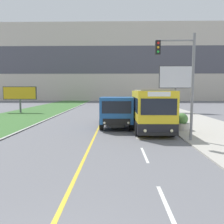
# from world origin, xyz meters

# --- Properties ---
(lane_marking_centre) EXTENTS (2.88, 140.00, 0.01)m
(lane_marking_centre) POSITION_xyz_m (0.41, 2.89, 0.00)
(lane_marking_centre) COLOR gold
(lane_marking_centre) RESTS_ON ground_plane
(apartment_block_background) EXTENTS (80.00, 8.04, 21.24)m
(apartment_block_background) POSITION_xyz_m (0.00, 62.10, 10.62)
(apartment_block_background) COLOR beige
(apartment_block_background) RESTS_ON ground_plane
(city_bus) EXTENTS (2.61, 5.39, 3.04)m
(city_bus) POSITION_xyz_m (3.96, 13.44, 1.54)
(city_bus) COLOR yellow
(city_bus) RESTS_ON ground_plane
(dump_truck) EXTENTS (2.54, 6.43, 2.48)m
(dump_truck) POSITION_xyz_m (1.43, 15.14, 1.25)
(dump_truck) COLOR black
(dump_truck) RESTS_ON ground_plane
(traffic_light_mast) EXTENTS (2.28, 0.32, 6.23)m
(traffic_light_mast) POSITION_xyz_m (5.22, 10.60, 3.95)
(traffic_light_mast) COLOR slate
(traffic_light_mast) RESTS_ON ground_plane
(billboard_large) EXTENTS (4.43, 0.24, 6.20)m
(billboard_large) POSITION_xyz_m (9.31, 27.24, 4.53)
(billboard_large) COLOR #59595B
(billboard_large) RESTS_ON ground_plane
(billboard_small) EXTENTS (4.41, 0.24, 3.47)m
(billboard_small) POSITION_xyz_m (-11.31, 26.33, 2.51)
(billboard_small) COLOR #59595B
(billboard_small) RESTS_ON ground_plane
(planter_round_near) EXTENTS (1.10, 1.10, 1.24)m
(planter_round_near) POSITION_xyz_m (6.29, 13.92, 0.62)
(planter_round_near) COLOR #B7B2A8
(planter_round_near) RESTS_ON sidewalk_right
(planter_round_second) EXTENTS (1.07, 1.07, 1.21)m
(planter_round_second) POSITION_xyz_m (6.14, 18.39, 0.61)
(planter_round_second) COLOR #B7B2A8
(planter_round_second) RESTS_ON sidewalk_right
(planter_round_third) EXTENTS (1.00, 1.00, 1.21)m
(planter_round_third) POSITION_xyz_m (6.14, 22.86, 0.61)
(planter_round_third) COLOR #B7B2A8
(planter_round_third) RESTS_ON sidewalk_right
(planter_round_far) EXTENTS (0.99, 0.99, 1.18)m
(planter_round_far) POSITION_xyz_m (6.22, 27.33, 0.60)
(planter_round_far) COLOR #B7B2A8
(planter_round_far) RESTS_ON sidewalk_right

